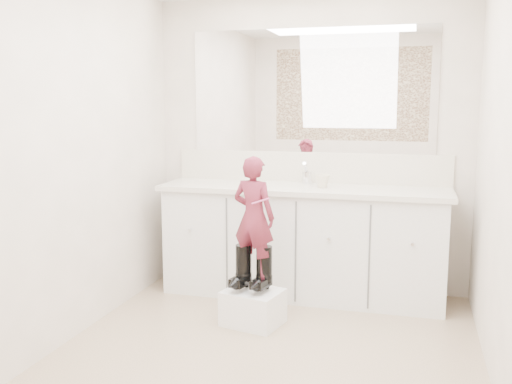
% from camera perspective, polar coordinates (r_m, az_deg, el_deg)
% --- Properties ---
extents(floor, '(3.00, 3.00, 0.00)m').
position_cam_1_polar(floor, '(3.63, 0.75, -16.30)').
color(floor, '#826C55').
rests_on(floor, ground).
extents(wall_back, '(2.60, 0.00, 2.60)m').
position_cam_1_polar(wall_back, '(4.76, 5.43, 4.72)').
color(wall_back, beige).
rests_on(wall_back, floor).
extents(wall_front, '(2.60, 0.00, 2.60)m').
position_cam_1_polar(wall_front, '(1.90, -10.84, -1.67)').
color(wall_front, beige).
rests_on(wall_front, floor).
extents(wall_left, '(0.00, 3.00, 3.00)m').
position_cam_1_polar(wall_left, '(3.84, -18.34, 3.32)').
color(wall_left, beige).
rests_on(wall_left, floor).
extents(wall_right, '(0.00, 3.00, 3.00)m').
position_cam_1_polar(wall_right, '(3.22, 23.76, 2.03)').
color(wall_right, beige).
rests_on(wall_right, floor).
extents(vanity_cabinet, '(2.20, 0.55, 0.85)m').
position_cam_1_polar(vanity_cabinet, '(4.61, 4.68, -5.16)').
color(vanity_cabinet, silver).
rests_on(vanity_cabinet, floor).
extents(countertop, '(2.28, 0.58, 0.04)m').
position_cam_1_polar(countertop, '(4.51, 4.72, 0.28)').
color(countertop, beige).
rests_on(countertop, vanity_cabinet).
extents(backsplash, '(2.28, 0.03, 0.25)m').
position_cam_1_polar(backsplash, '(4.76, 5.37, 2.49)').
color(backsplash, beige).
rests_on(backsplash, countertop).
extents(mirror, '(2.00, 0.02, 1.00)m').
position_cam_1_polar(mirror, '(4.74, 5.48, 10.03)').
color(mirror, white).
rests_on(mirror, wall_back).
extents(dot_panel, '(2.00, 0.01, 1.20)m').
position_cam_1_polar(dot_panel, '(1.88, -11.11, 11.98)').
color(dot_panel, '#472819').
rests_on(dot_panel, wall_front).
extents(faucet, '(0.08, 0.08, 0.10)m').
position_cam_1_polar(faucet, '(4.66, 5.11, 1.43)').
color(faucet, silver).
rests_on(faucet, countertop).
extents(cup, '(0.12, 0.12, 0.10)m').
position_cam_1_polar(cup, '(4.47, 6.66, 1.11)').
color(cup, beige).
rests_on(cup, countertop).
extents(soap_bottle, '(0.11, 0.11, 0.21)m').
position_cam_1_polar(soap_bottle, '(4.54, -0.48, 1.93)').
color(soap_bottle, white).
rests_on(soap_bottle, countertop).
extents(step_stool, '(0.45, 0.40, 0.24)m').
position_cam_1_polar(step_stool, '(4.08, -0.30, -11.46)').
color(step_stool, white).
rests_on(step_stool, floor).
extents(boot_left, '(0.16, 0.23, 0.32)m').
position_cam_1_polar(boot_left, '(4.03, -1.26, -7.51)').
color(boot_left, black).
rests_on(boot_left, step_stool).
extents(boot_right, '(0.16, 0.23, 0.32)m').
position_cam_1_polar(boot_right, '(3.99, 0.82, -7.67)').
color(boot_right, black).
rests_on(boot_right, step_stool).
extents(toddler, '(0.35, 0.27, 0.84)m').
position_cam_1_polar(toddler, '(3.93, -0.23, -2.51)').
color(toddler, '#AD3550').
rests_on(toddler, step_stool).
extents(toothbrush, '(0.13, 0.04, 0.06)m').
position_cam_1_polar(toothbrush, '(3.81, 0.46, -0.91)').
color(toothbrush, '#E25899').
rests_on(toothbrush, toddler).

